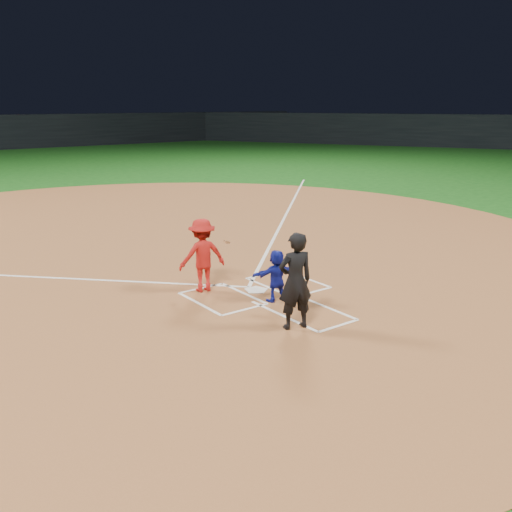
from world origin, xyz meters
TOP-DOWN VIEW (x-y plane):
  - ground at (0.00, 0.00)m, footprint 120.00×120.00m
  - home_plate_dirt at (0.00, 6.00)m, footprint 28.00×28.00m
  - stadium_wall_right at (42.00, 24.00)m, footprint 31.04×52.56m
  - home_plate at (0.00, 0.00)m, footprint 0.60×0.60m
  - catcher at (-0.06, -0.86)m, footprint 1.14×0.51m
  - umpire at (-0.77, -2.33)m, footprint 0.81×0.63m
  - chalk_markings at (0.00, 5.29)m, footprint 28.35×17.32m
  - batter_at_plate at (-1.02, 0.75)m, footprint 1.52×0.91m

SIDE VIEW (x-z plane):
  - ground at x=0.00m, z-range 0.00..0.00m
  - home_plate_dirt at x=0.00m, z-range 0.00..0.01m
  - chalk_markings at x=0.00m, z-range 0.01..0.02m
  - home_plate at x=0.00m, z-range 0.01..0.03m
  - catcher at x=-0.06m, z-range 0.01..1.20m
  - batter_at_plate at x=-1.02m, z-range 0.01..1.76m
  - umpire at x=-0.77m, z-range 0.01..1.97m
  - stadium_wall_right at x=42.00m, z-range 0.00..3.20m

